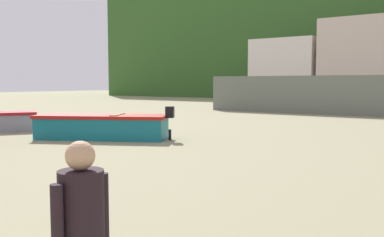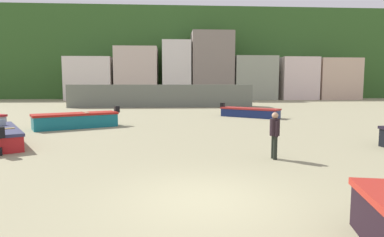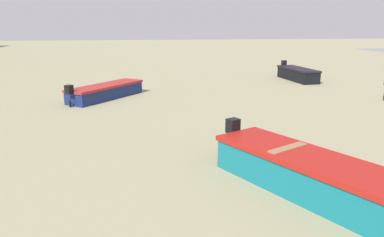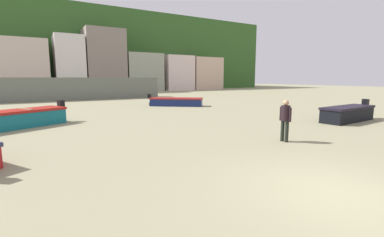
% 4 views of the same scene
% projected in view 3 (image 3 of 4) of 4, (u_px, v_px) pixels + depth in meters
% --- Properties ---
extents(boat_teal_0, '(4.88, 3.50, 1.20)m').
position_uv_depth(boat_teal_0, '(306.00, 173.00, 8.19)').
color(boat_teal_0, '#126A78').
rests_on(boat_teal_0, ground).
extents(boat_navy_1, '(4.41, 3.84, 1.04)m').
position_uv_depth(boat_navy_1, '(106.00, 91.00, 18.63)').
color(boat_navy_1, navy).
rests_on(boat_navy_1, ground).
extents(boat_black_2, '(4.28, 1.51, 1.17)m').
position_uv_depth(boat_black_2, '(297.00, 74.00, 24.69)').
color(boat_black_2, black).
rests_on(boat_black_2, ground).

